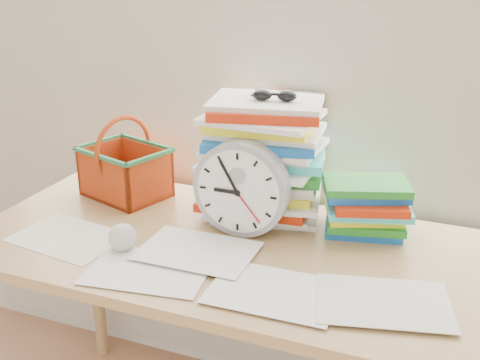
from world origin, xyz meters
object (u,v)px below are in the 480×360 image
at_px(desk, 221,267).
at_px(book_stack, 367,207).
at_px(paper_stack, 263,158).
at_px(clock, 242,189).
at_px(basket, 124,157).

bearing_deg(desk, book_stack, 31.26).
relative_size(paper_stack, book_stack, 1.38).
height_order(clock, basket, clock).
bearing_deg(desk, clock, 67.86).
distance_m(desk, paper_stack, 0.34).
bearing_deg(paper_stack, book_stack, -2.27).
distance_m(desk, clock, 0.22).
bearing_deg(book_stack, basket, -178.74).
bearing_deg(paper_stack, desk, -99.26).
relative_size(desk, paper_stack, 3.99).
distance_m(clock, book_stack, 0.35).
relative_size(paper_stack, clock, 1.30).
xyz_separation_m(clock, book_stack, (0.32, 0.14, -0.06)).
xyz_separation_m(desk, clock, (0.03, 0.08, 0.21)).
height_order(paper_stack, book_stack, paper_stack).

